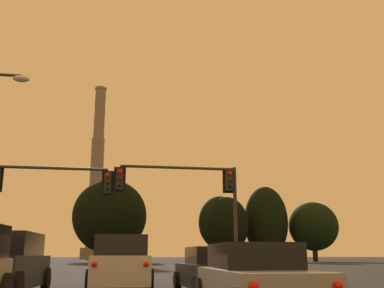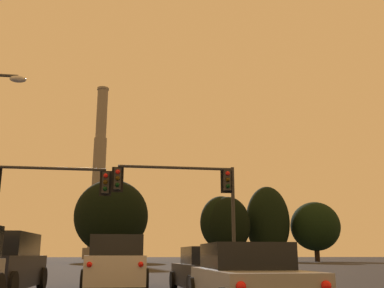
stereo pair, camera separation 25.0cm
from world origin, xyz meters
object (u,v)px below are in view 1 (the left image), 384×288
at_px(suv_center_lane_front, 121,263).
at_px(hatchback_right_lane_front, 212,271).
at_px(smokestack, 96,188).
at_px(sedan_right_lane_second, 256,279).
at_px(traffic_light_overhead_left, 32,191).
at_px(suv_left_lane_front, 3,264).
at_px(traffic_light_overhead_right, 194,191).

height_order(suv_center_lane_front, hatchback_right_lane_front, suv_center_lane_front).
height_order(hatchback_right_lane_front, smokestack, smokestack).
distance_m(sedan_right_lane_second, traffic_light_overhead_left, 14.74).
xyz_separation_m(suv_center_lane_front, suv_left_lane_front, (-3.58, -1.85, 0.00)).
height_order(suv_left_lane_front, traffic_light_overhead_right, traffic_light_overhead_right).
distance_m(suv_left_lane_front, sedan_right_lane_second, 8.33).
relative_size(traffic_light_overhead_right, traffic_light_overhead_left, 1.04).
bearing_deg(suv_center_lane_front, traffic_light_overhead_right, 55.41).
relative_size(suv_left_lane_front, sedan_right_lane_second, 1.05).
height_order(suv_center_lane_front, suv_left_lane_front, same).
distance_m(suv_left_lane_front, smokestack, 132.99).
xyz_separation_m(suv_left_lane_front, traffic_light_overhead_left, (-0.63, 7.14, 3.23)).
distance_m(hatchback_right_lane_front, traffic_light_overhead_left, 10.66).
height_order(suv_center_lane_front, traffic_light_overhead_left, traffic_light_overhead_left).
relative_size(suv_center_lane_front, suv_left_lane_front, 0.99).
bearing_deg(traffic_light_overhead_left, smokestack, 91.46).
distance_m(suv_center_lane_front, smokestack, 131.31).
bearing_deg(traffic_light_overhead_right, suv_left_lane_front, -136.16).
bearing_deg(smokestack, traffic_light_overhead_right, -84.99).
bearing_deg(traffic_light_overhead_left, traffic_light_overhead_right, -2.28).
xyz_separation_m(suv_center_lane_front, traffic_light_overhead_right, (3.53, 4.98, 3.35)).
height_order(suv_left_lane_front, smokestack, smokestack).
bearing_deg(hatchback_right_lane_front, smokestack, 91.94).
bearing_deg(hatchback_right_lane_front, suv_center_lane_front, 146.00).
bearing_deg(traffic_light_overhead_right, hatchback_right_lane_front, -94.79).
relative_size(traffic_light_overhead_right, smokestack, 0.11).
relative_size(hatchback_right_lane_front, sedan_right_lane_second, 0.88).
relative_size(traffic_light_overhead_left, smokestack, 0.11).
xyz_separation_m(suv_left_lane_front, hatchback_right_lane_front, (6.54, 0.04, -0.23)).
distance_m(hatchback_right_lane_front, smokestack, 133.33).
relative_size(suv_left_lane_front, traffic_light_overhead_right, 0.80).
bearing_deg(suv_left_lane_front, smokestack, 94.42).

